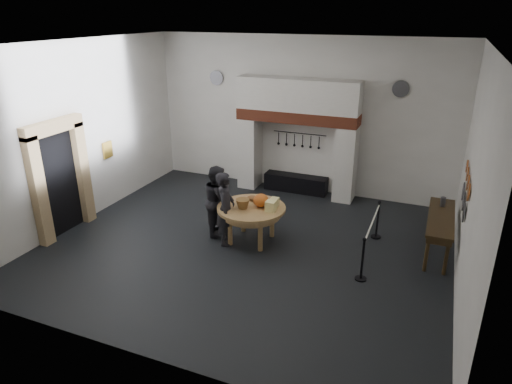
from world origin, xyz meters
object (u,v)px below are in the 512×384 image
at_px(visitor_far, 218,200).
at_px(side_table, 441,217).
at_px(work_table, 251,208).
at_px(barrier_post_far, 378,221).
at_px(barrier_post_near, 362,260).
at_px(iron_range, 296,183).
at_px(visitor_near, 226,208).

bearing_deg(visitor_far, side_table, -105.81).
xyz_separation_m(work_table, barrier_post_far, (2.73, 1.29, -0.39)).
bearing_deg(work_table, barrier_post_near, -14.66).
bearing_deg(iron_range, barrier_post_far, -38.42).
distance_m(visitor_far, barrier_post_far, 3.85).
height_order(iron_range, barrier_post_far, barrier_post_far).
relative_size(visitor_near, barrier_post_near, 1.95).
height_order(iron_range, visitor_near, visitor_near).
bearing_deg(work_table, visitor_far, 175.13).
bearing_deg(barrier_post_near, visitor_far, 167.72).
bearing_deg(barrier_post_near, barrier_post_far, 90.00).
distance_m(barrier_post_near, barrier_post_far, 2.00).
xyz_separation_m(iron_range, barrier_post_near, (2.73, -4.16, 0.20)).
bearing_deg(side_table, visitor_far, -168.80).
bearing_deg(barrier_post_far, work_table, -154.76).
height_order(visitor_near, barrier_post_far, visitor_near).
xyz_separation_m(side_table, barrier_post_near, (-1.37, -1.78, -0.42)).
bearing_deg(side_table, visitor_near, -163.20).
height_order(side_table, barrier_post_far, same).
bearing_deg(visitor_near, iron_range, -23.03).
distance_m(visitor_near, visitor_far, 0.57).
xyz_separation_m(iron_range, work_table, (-0.00, -3.45, 0.59)).
distance_m(iron_range, visitor_near, 3.86).
xyz_separation_m(visitor_near, visitor_far, (-0.40, 0.40, -0.02)).
bearing_deg(barrier_post_far, visitor_near, -153.54).
distance_m(visitor_far, barrier_post_near, 3.74).
bearing_deg(side_table, work_table, -165.40).
bearing_deg(work_table, barrier_post_far, 25.24).
height_order(iron_range, side_table, side_table).
bearing_deg(visitor_far, work_table, -121.87).
bearing_deg(work_table, visitor_near, -147.39).
bearing_deg(work_table, side_table, 14.60).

